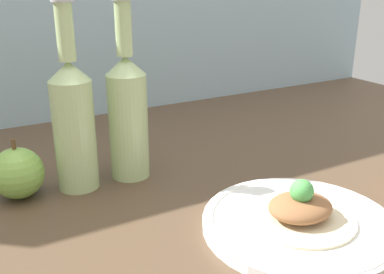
% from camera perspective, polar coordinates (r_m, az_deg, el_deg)
% --- Properties ---
extents(ground_plane, '(1.80, 1.10, 0.04)m').
position_cam_1_polar(ground_plane, '(0.71, 1.08, -9.74)').
color(ground_plane, brown).
extents(plate, '(0.27, 0.27, 0.02)m').
position_cam_1_polar(plate, '(0.64, 13.41, -10.56)').
color(plate, white).
rests_on(plate, ground_plane).
extents(plated_food, '(0.15, 0.15, 0.06)m').
position_cam_1_polar(plated_food, '(0.63, 13.57, -8.83)').
color(plated_food, beige).
rests_on(plated_food, plate).
extents(cider_bottle_left, '(0.07, 0.07, 0.31)m').
position_cam_1_polar(cider_bottle_left, '(0.73, -14.83, 2.13)').
color(cider_bottle_left, '#B7D18E').
rests_on(cider_bottle_left, ground_plane).
extents(cider_bottle_right, '(0.07, 0.07, 0.31)m').
position_cam_1_polar(cider_bottle_right, '(0.76, -8.16, 3.21)').
color(cider_bottle_right, '#B7D18E').
rests_on(cider_bottle_right, ground_plane).
extents(apple, '(0.08, 0.08, 0.10)m').
position_cam_1_polar(apple, '(0.75, -21.26, -4.29)').
color(apple, '#84B74C').
rests_on(apple, ground_plane).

